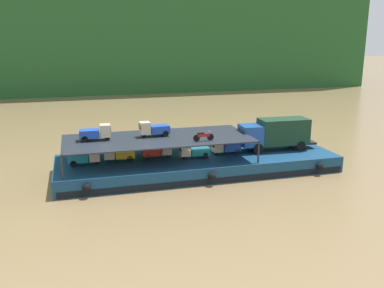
# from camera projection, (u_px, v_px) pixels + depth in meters

# --- Properties ---
(ground_plane) EXTENTS (400.00, 400.00, 0.00)m
(ground_plane) POSITION_uv_depth(u_px,v_px,m) (198.00, 171.00, 40.09)
(ground_plane) COLOR olive
(cargo_barge) EXTENTS (26.04, 8.64, 1.50)m
(cargo_barge) POSITION_uv_depth(u_px,v_px,m) (198.00, 164.00, 39.89)
(cargo_barge) COLOR navy
(cargo_barge) RESTS_ON ground
(covered_lorry) EXTENTS (7.93, 2.58, 3.10)m
(covered_lorry) POSITION_uv_depth(u_px,v_px,m) (276.00, 133.00, 41.51)
(covered_lorry) COLOR #1E4C99
(covered_lorry) RESTS_ON cargo_barge
(cargo_rack) EXTENTS (16.84, 7.31, 2.00)m
(cargo_rack) POSITION_uv_depth(u_px,v_px,m) (158.00, 139.00, 38.24)
(cargo_rack) COLOR #232833
(cargo_rack) RESTS_ON cargo_barge
(mini_truck_lower_stern) EXTENTS (2.77, 1.25, 1.38)m
(mini_truck_lower_stern) POSITION_uv_depth(u_px,v_px,m) (85.00, 157.00, 36.95)
(mini_truck_lower_stern) COLOR teal
(mini_truck_lower_stern) RESTS_ON cargo_barge
(mini_truck_lower_aft) EXTENTS (2.76, 1.24, 1.38)m
(mini_truck_lower_aft) POSITION_uv_depth(u_px,v_px,m) (118.00, 153.00, 38.01)
(mini_truck_lower_aft) COLOR gold
(mini_truck_lower_aft) RESTS_ON cargo_barge
(mini_truck_lower_mid) EXTENTS (2.77, 1.25, 1.38)m
(mini_truck_lower_mid) POSITION_uv_depth(u_px,v_px,m) (158.00, 150.00, 39.06)
(mini_truck_lower_mid) COLOR red
(mini_truck_lower_mid) RESTS_ON cargo_barge
(mini_truck_lower_fore) EXTENTS (2.77, 1.25, 1.38)m
(mini_truck_lower_fore) POSITION_uv_depth(u_px,v_px,m) (194.00, 151.00, 38.97)
(mini_truck_lower_fore) COLOR teal
(mini_truck_lower_fore) RESTS_ON cargo_barge
(mini_truck_lower_bow) EXTENTS (2.77, 1.25, 1.38)m
(mini_truck_lower_bow) POSITION_uv_depth(u_px,v_px,m) (225.00, 147.00, 40.36)
(mini_truck_lower_bow) COLOR #1E47B7
(mini_truck_lower_bow) RESTS_ON cargo_barge
(mini_truck_upper_stern) EXTENTS (2.77, 1.25, 1.38)m
(mini_truck_upper_stern) POSITION_uv_depth(u_px,v_px,m) (96.00, 133.00, 37.20)
(mini_truck_upper_stern) COLOR #1E47B7
(mini_truck_upper_stern) RESTS_ON cargo_rack
(mini_truck_upper_mid) EXTENTS (2.79, 1.29, 1.38)m
(mini_truck_upper_mid) POSITION_uv_depth(u_px,v_px,m) (154.00, 129.00, 38.69)
(mini_truck_upper_mid) COLOR #1E47B7
(mini_truck_upper_mid) RESTS_ON cargo_rack
(motorcycle_upper_port) EXTENTS (1.90, 0.55, 0.87)m
(motorcycle_upper_port) POSITION_uv_depth(u_px,v_px,m) (203.00, 136.00, 37.02)
(motorcycle_upper_port) COLOR black
(motorcycle_upper_port) RESTS_ON cargo_rack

